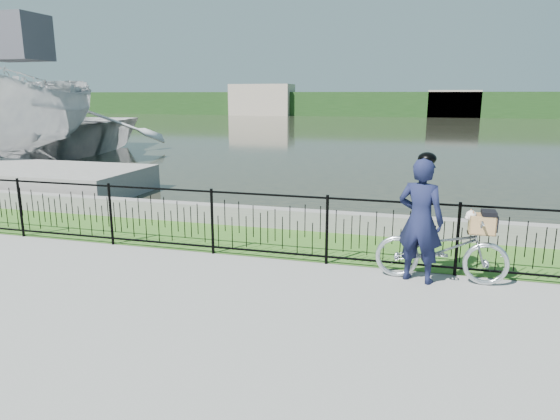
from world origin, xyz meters
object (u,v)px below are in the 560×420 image
(cyclist, at_px, (420,219))
(bicycle_rig, at_px, (442,248))
(boat_far, at_px, (43,129))
(boat_near, at_px, (22,115))

(cyclist, bearing_deg, bicycle_rig, 15.72)
(bicycle_rig, relative_size, boat_far, 0.16)
(bicycle_rig, relative_size, cyclist, 0.99)
(cyclist, bearing_deg, boat_near, 150.09)
(bicycle_rig, height_order, cyclist, cyclist)
(boat_near, distance_m, boat_far, 3.73)
(bicycle_rig, xyz_separation_m, cyclist, (-0.33, -0.09, 0.44))
(bicycle_rig, xyz_separation_m, boat_far, (-16.59, 11.34, 0.69))
(cyclist, relative_size, boat_near, 0.19)
(cyclist, distance_m, boat_near, 16.65)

